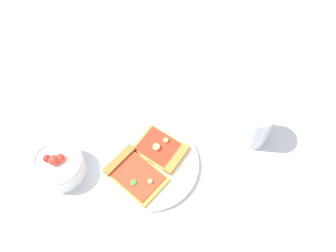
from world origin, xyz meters
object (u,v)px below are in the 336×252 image
object	(u,v)px
plate	(150,164)
pizza_slice_near	(163,150)
salad_bowl	(59,166)
pizza_slice_far	(133,172)
paper_napkin	(200,64)
soda_glass	(255,125)

from	to	relation	value
plate	pizza_slice_near	distance (m)	0.05
plate	salad_bowl	size ratio (longest dim) A/B	2.00
pizza_slice_near	pizza_slice_far	xyz separation A→B (m)	(0.09, 0.01, -0.00)
pizza_slice_near	paper_napkin	xyz separation A→B (m)	(-0.24, -0.17, -0.02)
plate	pizza_slice_near	bearing A→B (deg)	-169.76
plate	salad_bowl	world-z (taller)	salad_bowl
paper_napkin	pizza_slice_far	bearing A→B (deg)	28.24
salad_bowl	soda_glass	size ratio (longest dim) A/B	0.98
pizza_slice_far	paper_napkin	world-z (taller)	pizza_slice_far
plate	salad_bowl	distance (m)	0.22
plate	pizza_slice_near	size ratio (longest dim) A/B	1.67
soda_glass	paper_napkin	distance (m)	0.26
salad_bowl	paper_napkin	size ratio (longest dim) A/B	0.81
pizza_slice_far	soda_glass	size ratio (longest dim) A/B	1.26
salad_bowl	plate	bearing A→B (deg)	149.63
plate	pizza_slice_far	bearing A→B (deg)	0.67
pizza_slice_far	salad_bowl	world-z (taller)	salad_bowl
salad_bowl	paper_napkin	bearing A→B (deg)	-171.54
pizza_slice_far	paper_napkin	bearing A→B (deg)	-151.76
plate	salad_bowl	xyz separation A→B (m)	(0.19, -0.11, 0.03)
pizza_slice_near	pizza_slice_far	size ratio (longest dim) A/B	0.93
pizza_slice_near	salad_bowl	size ratio (longest dim) A/B	1.20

